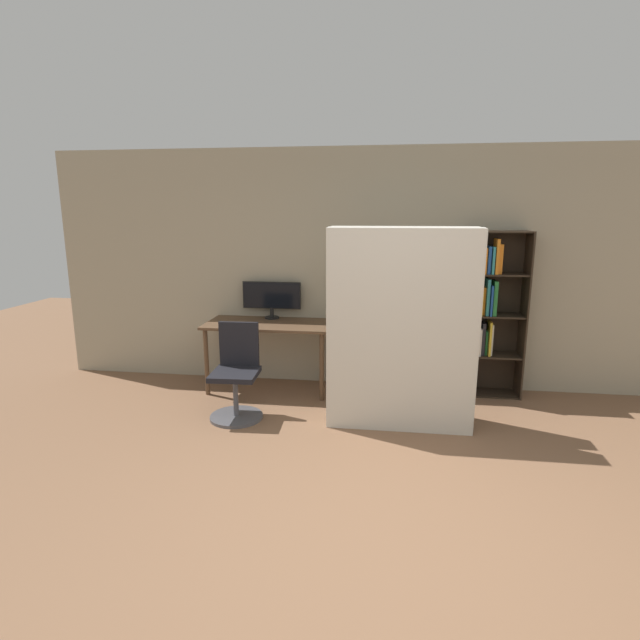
# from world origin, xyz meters

# --- Properties ---
(ground_plane) EXTENTS (16.00, 16.00, 0.00)m
(ground_plane) POSITION_xyz_m (0.00, 0.00, 0.00)
(ground_plane) COLOR brown
(wall_back) EXTENTS (8.00, 0.06, 2.70)m
(wall_back) POSITION_xyz_m (0.00, 3.03, 1.35)
(wall_back) COLOR tan
(wall_back) RESTS_ON ground
(desk) EXTENTS (1.40, 0.68, 0.78)m
(desk) POSITION_xyz_m (-1.38, 2.66, 0.68)
(desk) COLOR brown
(desk) RESTS_ON ground
(monitor) EXTENTS (0.68, 0.17, 0.43)m
(monitor) POSITION_xyz_m (-1.40, 2.90, 1.03)
(monitor) COLOR black
(monitor) RESTS_ON desk
(office_chair) EXTENTS (0.52, 0.52, 0.93)m
(office_chair) POSITION_xyz_m (-1.51, 1.85, 0.38)
(office_chair) COLOR #4C4C51
(office_chair) RESTS_ON ground
(bookshelf) EXTENTS (0.66, 0.34, 1.80)m
(bookshelf) POSITION_xyz_m (1.00, 2.86, 0.95)
(bookshelf) COLOR #2D2319
(bookshelf) RESTS_ON ground
(mattress_near) EXTENTS (1.35, 0.24, 1.87)m
(mattress_near) POSITION_xyz_m (0.08, 1.77, 0.93)
(mattress_near) COLOR beige
(mattress_near) RESTS_ON ground
(mattress_far) EXTENTS (1.35, 0.23, 1.87)m
(mattress_far) POSITION_xyz_m (0.08, 2.03, 0.93)
(mattress_far) COLOR beige
(mattress_far) RESTS_ON ground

